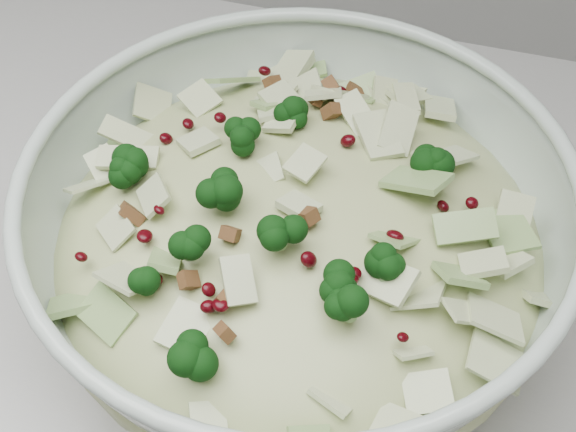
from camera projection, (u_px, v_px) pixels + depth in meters
The scene contains 2 objects.
mixing_bowl at pixel (298, 246), 0.56m from camera, with size 0.43×0.43×0.15m.
salad at pixel (299, 224), 0.54m from camera, with size 0.38×0.38×0.15m.
Camera 1 is at (-0.24, 1.26, 1.42)m, focal length 50.00 mm.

